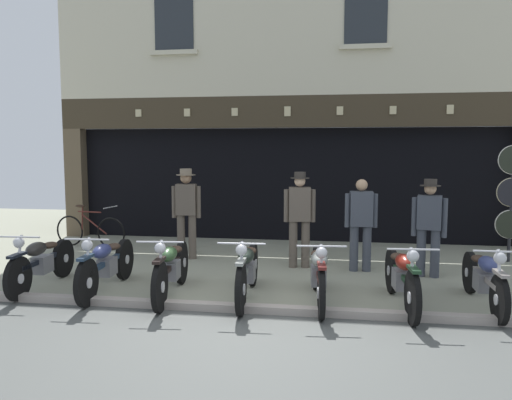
{
  "coord_description": "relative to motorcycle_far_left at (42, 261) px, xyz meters",
  "views": [
    {
      "loc": [
        1.01,
        -6.1,
        2.11
      ],
      "look_at": [
        -0.32,
        2.56,
        1.21
      ],
      "focal_mm": 34.81,
      "sensor_mm": 36.0,
      "label": 1
    }
  ],
  "objects": [
    {
      "name": "ground",
      "position": [
        3.33,
        -1.7,
        -0.46
      ],
      "size": [
        22.74,
        22.0,
        0.18
      ],
      "color": "gray"
    },
    {
      "name": "salesman_right",
      "position": [
        4.85,
        1.84,
        0.46
      ],
      "size": [
        0.56,
        0.26,
        1.6
      ],
      "rotation": [
        0.0,
        0.0,
        3.21
      ],
      "color": "#3D424C",
      "rests_on": "ground"
    },
    {
      "name": "salesman_left",
      "position": [
        1.59,
        2.33,
        0.56
      ],
      "size": [
        0.56,
        0.37,
        1.74
      ],
      "rotation": [
        0.0,
        0.0,
        3.25
      ],
      "color": "brown",
      "rests_on": "ground"
    },
    {
      "name": "leaning_bicycle",
      "position": [
        -0.85,
        3.18,
        -0.06
      ],
      "size": [
        1.71,
        0.5,
        0.93
      ],
      "rotation": [
        0.0,
        0.0,
        -1.72
      ],
      "color": "black",
      "rests_on": "ground"
    },
    {
      "name": "assistant_far_right",
      "position": [
        5.94,
        1.61,
        0.48
      ],
      "size": [
        0.55,
        0.33,
        1.63
      ],
      "rotation": [
        0.0,
        0.0,
        2.92
      ],
      "color": "#3D424C",
      "rests_on": "ground"
    },
    {
      "name": "motorcycle_center_right",
      "position": [
        4.18,
        -0.09,
        0.01
      ],
      "size": [
        0.62,
        2.0,
        0.92
      ],
      "rotation": [
        0.0,
        0.0,
        3.22
      ],
      "color": "black",
      "rests_on": "ground"
    },
    {
      "name": "motorcycle_right",
      "position": [
        5.28,
        -0.13,
        0.01
      ],
      "size": [
        0.62,
        2.03,
        0.92
      ],
      "rotation": [
        0.0,
        0.0,
        3.21
      ],
      "color": "black",
      "rests_on": "ground"
    },
    {
      "name": "motorcycle_far_right",
      "position": [
        6.37,
        0.03,
        -0.01
      ],
      "size": [
        0.62,
        1.97,
        0.9
      ],
      "rotation": [
        0.0,
        0.0,
        3.13
      ],
      "color": "black",
      "rests_on": "ground"
    },
    {
      "name": "advert_board_far",
      "position": [
        0.2,
        4.69,
        1.46
      ],
      "size": [
        0.73,
        0.03,
        1.0
      ],
      "color": "silver"
    },
    {
      "name": "motorcycle_far_left",
      "position": [
        0.0,
        0.0,
        0.0
      ],
      "size": [
        0.62,
        1.96,
        0.91
      ],
      "rotation": [
        0.0,
        0.0,
        3.2
      ],
      "color": "black",
      "rests_on": "ground"
    },
    {
      "name": "motorcycle_left",
      "position": [
        1.07,
        -0.04,
        0.01
      ],
      "size": [
        0.62,
        2.1,
        0.93
      ],
      "rotation": [
        0.0,
        0.0,
        3.2
      ],
      "color": "black",
      "rests_on": "ground"
    },
    {
      "name": "shop_facade",
      "position": [
        3.33,
        6.26,
        1.39
      ],
      "size": [
        11.04,
        4.42,
        6.86
      ],
      "color": "black",
      "rests_on": "ground"
    },
    {
      "name": "tyre_sign_pole",
      "position": [
        7.66,
        2.99,
        0.87
      ],
      "size": [
        0.55,
        0.06,
        2.29
      ],
      "color": "#232328",
      "rests_on": "ground"
    },
    {
      "name": "shopkeeper_center",
      "position": [
        3.79,
        1.94,
        0.53
      ],
      "size": [
        0.56,
        0.33,
        1.71
      ],
      "rotation": [
        0.0,
        0.0,
        3.25
      ],
      "color": "brown",
      "rests_on": "ground"
    },
    {
      "name": "advert_board_near",
      "position": [
        1.38,
        4.69,
        1.42
      ],
      "size": [
        0.82,
        0.03,
        1.03
      ],
      "color": "silver"
    },
    {
      "name": "motorcycle_center_left",
      "position": [
        2.09,
        -0.12,
        0.01
      ],
      "size": [
        0.62,
        2.07,
        0.93
      ],
      "rotation": [
        0.0,
        0.0,
        3.24
      ],
      "color": "black",
      "rests_on": "ground"
    },
    {
      "name": "motorcycle_center",
      "position": [
        3.19,
        -0.07,
        0.02
      ],
      "size": [
        0.62,
        2.09,
        0.93
      ],
      "rotation": [
        0.0,
        0.0,
        3.19
      ],
      "color": "black",
      "rests_on": "ground"
    }
  ]
}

